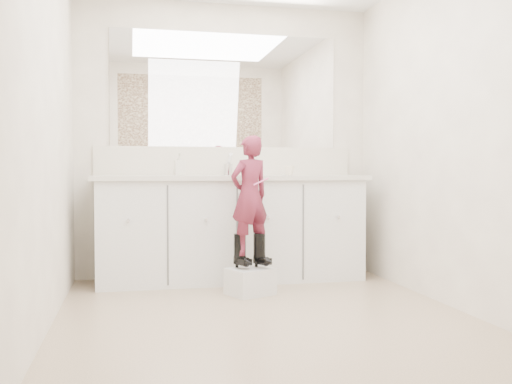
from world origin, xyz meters
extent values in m
plane|color=#806754|center=(0.00, 0.00, 0.00)|extent=(3.00, 3.00, 0.00)
plane|color=beige|center=(0.00, 1.50, 1.20)|extent=(2.60, 0.00, 2.60)
plane|color=beige|center=(0.00, -1.50, 1.20)|extent=(2.60, 0.00, 2.60)
plane|color=beige|center=(-1.30, 0.00, 1.20)|extent=(0.00, 3.00, 3.00)
plane|color=beige|center=(1.30, 0.00, 1.20)|extent=(0.00, 3.00, 3.00)
cube|color=silver|center=(0.00, 1.23, 0.42)|extent=(2.20, 0.55, 0.85)
cube|color=beige|center=(0.00, 1.21, 0.87)|extent=(2.28, 0.58, 0.04)
cube|color=beige|center=(0.00, 1.49, 1.02)|extent=(2.28, 0.03, 0.25)
cube|color=white|center=(0.00, 1.49, 1.64)|extent=(2.00, 0.02, 1.00)
cylinder|color=silver|center=(0.00, 1.38, 0.94)|extent=(0.08, 0.08, 0.10)
imported|color=beige|center=(0.50, 1.19, 0.93)|extent=(0.11, 0.11, 0.08)
imported|color=beige|center=(-0.43, 1.24, 0.98)|extent=(0.09, 0.09, 0.18)
cube|color=silver|center=(0.04, 0.63, 0.10)|extent=(0.39, 0.36, 0.20)
imported|color=#AF3659|center=(0.04, 0.65, 0.74)|extent=(0.38, 0.33, 0.89)
cylinder|color=#E65996|center=(0.11, 0.57, 0.85)|extent=(0.13, 0.07, 0.06)
camera|label=1|loc=(-0.82, -3.51, 0.92)|focal=40.00mm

